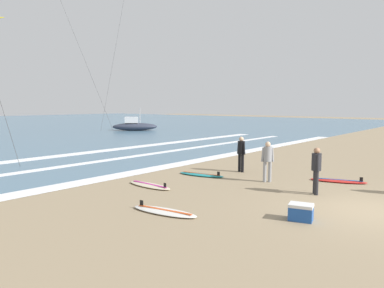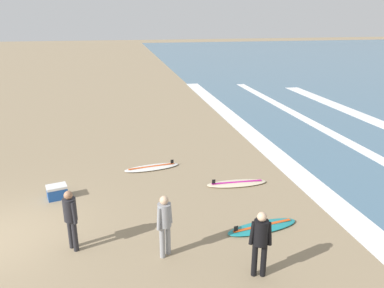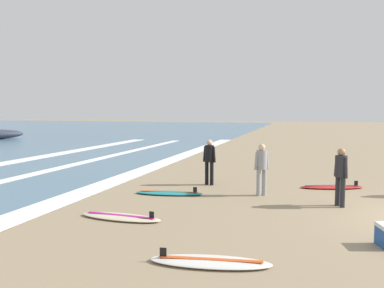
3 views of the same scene
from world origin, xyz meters
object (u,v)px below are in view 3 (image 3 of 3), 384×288
(surfboard_near_water, at_px, (332,187))
(surfer_foreground_main, at_px, (209,158))
(surfer_right_near, at_px, (262,165))
(surfboard_left_pile, at_px, (210,262))
(surfboard_foreground_flat, at_px, (121,217))
(surfboard_right_spare, at_px, (169,193))
(surfer_mid_group, at_px, (341,172))

(surfboard_near_water, bearing_deg, surfer_foreground_main, 98.64)
(surfer_foreground_main, xyz_separation_m, surfer_right_near, (-1.17, -1.95, 0.00))
(surfer_foreground_main, relative_size, surfer_right_near, 1.00)
(surfboard_near_water, bearing_deg, surfboard_left_pile, 161.93)
(surfboard_foreground_flat, bearing_deg, surfboard_near_water, -43.95)
(surfer_right_near, relative_size, surfboard_near_water, 0.73)
(surfboard_right_spare, relative_size, surfboard_left_pile, 1.00)
(surfboard_foreground_flat, bearing_deg, surfboard_right_spare, -3.87)
(surfboard_left_pile, bearing_deg, surfboard_right_spare, 27.50)
(surfer_foreground_main, xyz_separation_m, surfboard_foreground_flat, (-4.69, 1.02, -0.91))
(surfboard_right_spare, height_order, surfboard_foreground_flat, same)
(surfer_right_near, bearing_deg, surfer_foreground_main, 58.93)
(surfer_right_near, bearing_deg, surfboard_right_spare, 103.47)
(surfboard_near_water, bearing_deg, surfboard_foreground_flat, 136.05)
(surfer_foreground_main, relative_size, surfboard_foreground_flat, 0.76)
(surfer_right_near, bearing_deg, surfboard_foreground_flat, 139.85)
(surfer_right_near, relative_size, surfboard_right_spare, 0.74)
(surfboard_right_spare, height_order, surfboard_near_water, same)
(surfer_foreground_main, distance_m, surfer_mid_group, 4.57)
(surfboard_right_spare, bearing_deg, surfer_mid_group, -90.65)
(surfer_foreground_main, xyz_separation_m, surfboard_right_spare, (-1.84, 0.83, -0.91))
(surfer_foreground_main, height_order, surfer_right_near, same)
(surfer_right_near, relative_size, surfboard_left_pile, 0.74)
(surfer_mid_group, relative_size, surfboard_right_spare, 0.74)
(surfboard_near_water, distance_m, surfboard_left_pile, 7.72)
(surfer_mid_group, relative_size, surfboard_foreground_flat, 0.76)
(surfer_mid_group, xyz_separation_m, surfboard_left_pile, (-4.82, 2.45, -0.91))
(surfboard_right_spare, xyz_separation_m, surfboard_foreground_flat, (-2.85, 0.19, 0.00))
(surfboard_foreground_flat, distance_m, surfboard_left_pile, 3.40)
(surfer_foreground_main, bearing_deg, surfboard_near_water, -81.36)
(surfer_foreground_main, bearing_deg, surfer_mid_group, -114.51)
(surfer_mid_group, bearing_deg, surfboard_right_spare, 89.35)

